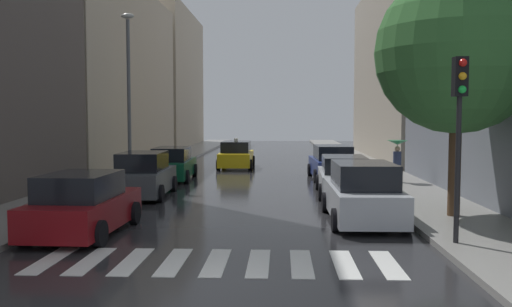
% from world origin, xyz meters
% --- Properties ---
extents(ground_plane, '(28.00, 72.00, 0.04)m').
position_xyz_m(ground_plane, '(0.00, 24.00, -0.02)').
color(ground_plane, '#28282B').
extents(sidewalk_left, '(3.00, 72.00, 0.15)m').
position_xyz_m(sidewalk_left, '(-6.50, 24.00, 0.07)').
color(sidewalk_left, gray).
rests_on(sidewalk_left, ground).
extents(sidewalk_right, '(3.00, 72.00, 0.15)m').
position_xyz_m(sidewalk_right, '(6.50, 24.00, 0.07)').
color(sidewalk_right, gray).
rests_on(sidewalk_right, ground).
extents(crosswalk_stripes, '(7.65, 2.20, 0.01)m').
position_xyz_m(crosswalk_stripes, '(-0.00, 2.29, 0.01)').
color(crosswalk_stripes, silver).
rests_on(crosswalk_stripes, ground).
extents(building_left_mid, '(6.00, 20.84, 11.95)m').
position_xyz_m(building_left_mid, '(-11.00, 27.24, 5.98)').
color(building_left_mid, '#B2A38C').
rests_on(building_left_mid, ground).
extents(building_left_far, '(6.00, 16.93, 13.92)m').
position_xyz_m(building_left_far, '(-11.00, 47.29, 6.96)').
color(building_left_far, '#B2A38C').
rests_on(building_left_far, ground).
extents(building_right_mid, '(6.00, 19.47, 12.81)m').
position_xyz_m(building_right_mid, '(11.00, 30.81, 6.40)').
color(building_right_mid, '#9E9384').
rests_on(building_right_mid, ground).
extents(parked_car_left_nearest, '(2.17, 4.24, 1.63)m').
position_xyz_m(parked_car_left_nearest, '(-3.83, 4.88, 0.76)').
color(parked_car_left_nearest, maroon).
rests_on(parked_car_left_nearest, ground).
extents(parked_car_left_second, '(2.11, 4.33, 1.73)m').
position_xyz_m(parked_car_left_second, '(-3.93, 11.55, 0.81)').
color(parked_car_left_second, '#474C51').
rests_on(parked_car_left_second, ground).
extents(parked_car_left_third, '(2.12, 4.69, 1.61)m').
position_xyz_m(parked_car_left_third, '(-3.93, 17.05, 0.76)').
color(parked_car_left_third, '#0C4C2D').
rests_on(parked_car_left_third, ground).
extents(parked_car_right_nearest, '(2.13, 4.59, 1.76)m').
position_xyz_m(parked_car_right_nearest, '(3.77, 6.93, 0.82)').
color(parked_car_right_nearest, '#B2B7BF').
rests_on(parked_car_right_nearest, ground).
extents(parked_car_right_second, '(2.18, 4.67, 1.56)m').
position_xyz_m(parked_car_right_second, '(3.83, 12.27, 0.73)').
color(parked_car_right_second, '#B2B7BF').
rests_on(parked_car_right_second, ground).
extents(parked_car_right_third, '(2.25, 4.66, 1.69)m').
position_xyz_m(parked_car_right_third, '(3.90, 17.70, 0.79)').
color(parked_car_right_third, navy).
rests_on(parked_car_right_third, ground).
extents(taxi_midroad, '(2.07, 4.31, 1.81)m').
position_xyz_m(taxi_midroad, '(-1.32, 23.25, 0.76)').
color(taxi_midroad, yellow).
rests_on(taxi_midroad, ground).
extents(pedestrian_near_tree, '(0.92, 0.92, 1.88)m').
position_xyz_m(pedestrian_near_tree, '(6.59, 15.45, 1.48)').
color(pedestrian_near_tree, brown).
rests_on(pedestrian_near_tree, sidewalk_right).
extents(street_tree_right, '(4.79, 4.79, 7.23)m').
position_xyz_m(street_tree_right, '(6.50, 7.22, 4.97)').
color(street_tree_right, '#513823').
rests_on(street_tree_right, sidewalk_right).
extents(traffic_light_right_corner, '(0.30, 0.42, 4.30)m').
position_xyz_m(traffic_light_right_corner, '(5.45, 3.69, 3.29)').
color(traffic_light_right_corner, black).
rests_on(traffic_light_right_corner, sidewalk_right).
extents(lamp_post_left, '(0.60, 0.28, 7.59)m').
position_xyz_m(lamp_post_left, '(-5.55, 15.35, 4.48)').
color(lamp_post_left, '#595B60').
rests_on(lamp_post_left, sidewalk_left).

